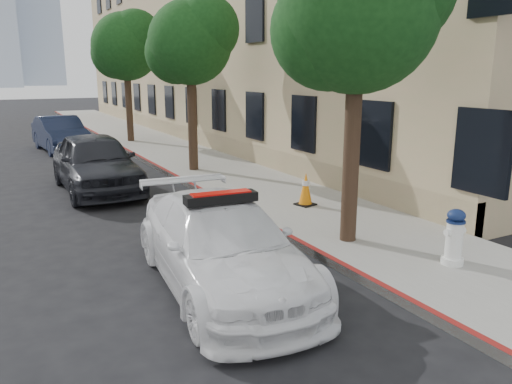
{
  "coord_description": "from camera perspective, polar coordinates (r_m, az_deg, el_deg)",
  "views": [
    {
      "loc": [
        -2.89,
        -9.11,
        3.24
      ],
      "look_at": [
        1.52,
        -0.89,
        1.0
      ],
      "focal_mm": 35.0,
      "sensor_mm": 36.0,
      "label": 1
    }
  ],
  "objects": [
    {
      "name": "ground",
      "position": [
        10.09,
        -10.09,
        -5.44
      ],
      "size": [
        120.0,
        120.0,
        0.0
      ],
      "primitive_type": "plane",
      "color": "black",
      "rests_on": "ground"
    },
    {
      "name": "sidewalk",
      "position": [
        20.43,
        -9.36,
        4.42
      ],
      "size": [
        3.2,
        50.0,
        0.15
      ],
      "primitive_type": "cube",
      "color": "gray",
      "rests_on": "ground"
    },
    {
      "name": "curb_strip",
      "position": [
        19.99,
        -13.54,
        4.03
      ],
      "size": [
        0.12,
        50.0,
        0.15
      ],
      "primitive_type": "cube",
      "color": "maroon",
      "rests_on": "ground"
    },
    {
      "name": "building",
      "position": [
        27.03,
        -1.64,
        17.24
      ],
      "size": [
        8.0,
        36.0,
        10.0
      ],
      "primitive_type": "cube",
      "color": "tan",
      "rests_on": "ground"
    },
    {
      "name": "tree_near",
      "position": [
        9.23,
        11.78,
        19.68
      ],
      "size": [
        2.92,
        2.82,
        5.62
      ],
      "color": "black",
      "rests_on": "sidewalk"
    },
    {
      "name": "tree_mid",
      "position": [
        16.2,
        -7.43,
        16.66
      ],
      "size": [
        2.77,
        2.64,
        5.43
      ],
      "color": "black",
      "rests_on": "sidewalk"
    },
    {
      "name": "tree_far",
      "position": [
        23.84,
        -14.61,
        15.85
      ],
      "size": [
        3.1,
        3.0,
        5.81
      ],
      "color": "black",
      "rests_on": "sidewalk"
    },
    {
      "name": "police_car",
      "position": [
        7.66,
        -3.94,
        -6.02
      ],
      "size": [
        2.31,
        4.82,
        1.51
      ],
      "rotation": [
        0.0,
        0.0,
        -0.09
      ],
      "color": "white",
      "rests_on": "ground"
    },
    {
      "name": "parked_car_mid",
      "position": [
        14.53,
        -17.84,
        3.25
      ],
      "size": [
        1.96,
        4.78,
        1.62
      ],
      "primitive_type": "imported",
      "rotation": [
        0.0,
        0.0,
        0.01
      ],
      "color": "black",
      "rests_on": "ground"
    },
    {
      "name": "parked_car_far",
      "position": [
        22.61,
        -21.43,
        6.2
      ],
      "size": [
        1.95,
        4.54,
        1.45
      ],
      "primitive_type": "imported",
      "rotation": [
        0.0,
        0.0,
        0.09
      ],
      "color": "#151D36",
      "rests_on": "ground"
    },
    {
      "name": "fire_hydrant",
      "position": [
        8.81,
        21.72,
        -4.86
      ],
      "size": [
        0.39,
        0.36,
        0.94
      ],
      "rotation": [
        0.0,
        0.0,
        -0.09
      ],
      "color": "white",
      "rests_on": "sidewalk"
    },
    {
      "name": "traffic_cone",
      "position": [
        11.91,
        5.69,
        0.34
      ],
      "size": [
        0.5,
        0.5,
        0.79
      ],
      "rotation": [
        0.0,
        0.0,
        0.24
      ],
      "color": "black",
      "rests_on": "sidewalk"
    }
  ]
}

